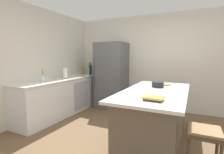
{
  "coord_description": "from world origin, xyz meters",
  "views": [
    {
      "loc": [
        0.87,
        -2.51,
        1.45
      ],
      "look_at": [
        -0.78,
        0.92,
        1.0
      ],
      "focal_mm": 27.12,
      "sensor_mm": 36.0,
      "label": 1
    }
  ],
  "objects": [
    {
      "name": "sink_faucet",
      "position": [
        -2.14,
        0.51,
        1.06
      ],
      "size": [
        0.15,
        0.05,
        0.3
      ],
      "color": "silver",
      "rests_on": "counter_run_left"
    },
    {
      "name": "wall_rear",
      "position": [
        0.0,
        2.25,
        1.3
      ],
      "size": [
        6.0,
        0.1,
        2.6
      ],
      "primitive_type": "cube",
      "color": "silver",
      "rests_on": "ground_plane"
    },
    {
      "name": "wine_bottle",
      "position": [
        -2.0,
        1.9,
        1.06
      ],
      "size": [
        0.07,
        0.07,
        0.38
      ],
      "color": "#19381E",
      "rests_on": "counter_run_left"
    },
    {
      "name": "mixing_bowl",
      "position": [
        0.3,
        0.57,
        0.96
      ],
      "size": [
        0.21,
        0.21,
        0.09
      ],
      "color": "black",
      "rests_on": "kitchen_island"
    },
    {
      "name": "soda_bottle",
      "position": [
        -2.02,
        2.01,
        1.04
      ],
      "size": [
        0.08,
        0.08,
        0.33
      ],
      "color": "silver",
      "rests_on": "counter_run_left"
    },
    {
      "name": "cutting_board",
      "position": [
        0.31,
        0.87,
        0.92
      ],
      "size": [
        0.34,
        0.24,
        0.02
      ],
      "color": "#9E7042",
      "rests_on": "kitchen_island"
    },
    {
      "name": "olive_oil_bottle",
      "position": [
        -2.17,
        1.71,
        1.05
      ],
      "size": [
        0.06,
        0.06,
        0.36
      ],
      "color": "olive",
      "rests_on": "counter_run_left"
    },
    {
      "name": "counter_run_left",
      "position": [
        -2.1,
        0.79,
        0.45
      ],
      "size": [
        0.64,
        2.66,
        0.91
      ],
      "color": "white",
      "rests_on": "ground_plane"
    },
    {
      "name": "flower_vase",
      "position": [
        -2.05,
        0.1,
        1.01
      ],
      "size": [
        0.08,
        0.08,
        0.34
      ],
      "color": "silver",
      "rests_on": "counter_run_left"
    },
    {
      "name": "bar_stool",
      "position": [
        1.01,
        -0.44,
        0.54
      ],
      "size": [
        0.36,
        0.36,
        0.66
      ],
      "color": "#473828",
      "rests_on": "ground_plane"
    },
    {
      "name": "cookbook_stack",
      "position": [
        0.43,
        -0.41,
        0.93
      ],
      "size": [
        0.26,
        0.2,
        0.05
      ],
      "color": "#2D2D33",
      "rests_on": "kitchen_island"
    },
    {
      "name": "ground_plane",
      "position": [
        0.0,
        0.0,
        0.0
      ],
      "size": [
        7.2,
        7.2,
        0.0
      ],
      "primitive_type": "plane",
      "color": "brown"
    },
    {
      "name": "kitchen_island",
      "position": [
        0.33,
        0.24,
        0.46
      ],
      "size": [
        0.97,
        1.99,
        0.91
      ],
      "color": "brown",
      "rests_on": "ground_plane"
    },
    {
      "name": "refrigerator",
      "position": [
        -1.24,
        1.84,
        0.92
      ],
      "size": [
        0.81,
        0.75,
        1.85
      ],
      "color": "#56565B",
      "rests_on": "ground_plane"
    },
    {
      "name": "paper_towel_roll",
      "position": [
        -2.06,
        0.82,
        1.04
      ],
      "size": [
        0.14,
        0.14,
        0.31
      ],
      "color": "gray",
      "rests_on": "counter_run_left"
    },
    {
      "name": "wall_left",
      "position": [
        -2.45,
        0.0,
        1.3
      ],
      "size": [
        0.1,
        6.0,
        2.6
      ],
      "primitive_type": "cube",
      "color": "silver",
      "rests_on": "ground_plane"
    },
    {
      "name": "gin_bottle",
      "position": [
        -2.0,
        1.81,
        1.05
      ],
      "size": [
        0.06,
        0.06,
        0.34
      ],
      "color": "#8CB79E",
      "rests_on": "counter_run_left"
    }
  ]
}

